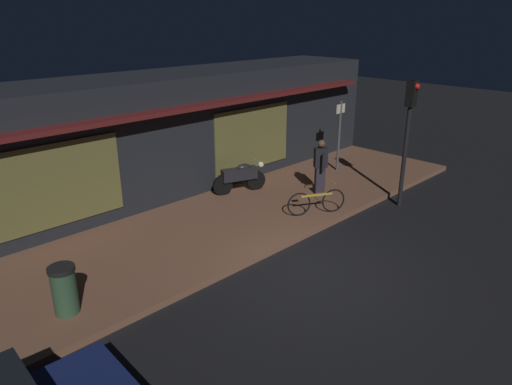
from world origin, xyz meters
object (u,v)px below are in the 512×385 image
motorcycle (240,176)px  person_bystander (320,166)px  bicycle_parked (316,201)px  traffic_light_pole (409,122)px  trash_bin (64,289)px  sign_post (339,132)px

motorcycle → person_bystander: size_ratio=0.98×
bicycle_parked → traffic_light_pole: traffic_light_pole is taller
motorcycle → trash_bin: motorcycle is taller
person_bystander → trash_bin: bearing=-176.1°
person_bystander → traffic_light_pole: 2.76m
motorcycle → person_bystander: 2.42m
motorcycle → sign_post: sign_post is taller
sign_post → traffic_light_pole: (-1.08, -3.02, 0.97)m
motorcycle → sign_post: size_ratio=0.68×
person_bystander → trash_bin: (-8.09, -0.55, -0.41)m
sign_post → trash_bin: 10.53m
bicycle_parked → sign_post: size_ratio=0.62×
motorcycle → traffic_light_pole: (2.78, -3.81, 1.83)m
trash_bin → traffic_light_pole: size_ratio=0.26×
trash_bin → traffic_light_pole: bearing=-9.0°
trash_bin → traffic_light_pole: traffic_light_pole is taller
bicycle_parked → trash_bin: bearing=177.1°
motorcycle → traffic_light_pole: traffic_light_pole is taller
bicycle_parked → traffic_light_pole: (2.49, -1.12, 1.97)m
motorcycle → bicycle_parked: bearing=-83.9°
bicycle_parked → trash_bin: (-6.80, 0.34, 0.11)m
traffic_light_pole → motorcycle: bearing=126.1°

